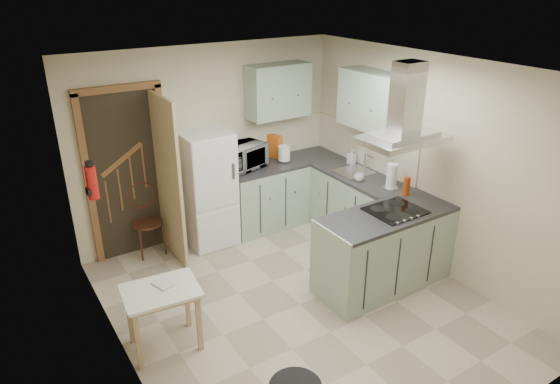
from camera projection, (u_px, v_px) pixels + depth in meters
floor at (300, 304)px, 5.37m from camera, size 4.20×4.20×0.00m
ceiling at (304, 69)px, 4.37m from camera, size 4.20×4.20×0.00m
back_wall at (209, 143)px, 6.49m from camera, size 3.60×0.00×3.60m
left_wall at (117, 249)px, 3.98m from camera, size 0.00×4.20×4.20m
right_wall at (429, 164)px, 5.76m from camera, size 0.00×4.20×4.20m
doorway at (128, 175)px, 6.00m from camera, size 1.10×0.12×2.10m
fridge at (207, 189)px, 6.36m from camera, size 0.60×0.60×1.50m
counter_back at (265, 195)px, 6.90m from camera, size 1.08×0.60×0.90m
counter_right at (344, 199)px, 6.80m from camera, size 0.60×1.95×0.90m
splashback at (272, 138)px, 6.99m from camera, size 1.68×0.02×0.50m
wall_cabinet_back at (278, 91)px, 6.58m from camera, size 0.85×0.35×0.70m
wall_cabinet_right at (372, 100)px, 6.09m from camera, size 0.35×0.90×0.70m
peninsula at (385, 249)px, 5.56m from camera, size 1.55×0.65×0.90m
hob at (395, 210)px, 5.42m from camera, size 0.58×0.50×0.01m
extractor_hood at (403, 139)px, 5.10m from camera, size 0.90×0.55×0.10m
sink at (354, 172)px, 6.48m from camera, size 0.45×0.40×0.01m
fire_extinguisher at (92, 183)px, 4.60m from camera, size 0.10×0.10×0.32m
drop_leaf_table at (164, 318)px, 4.66m from camera, size 0.73×0.58×0.64m
bentwood_chair at (148, 223)px, 6.21m from camera, size 0.38×0.38×0.84m
microwave at (242, 157)px, 6.55m from camera, size 0.68×0.55×0.33m
kettle at (284, 153)px, 6.80m from camera, size 0.22×0.22×0.24m
cereal_box at (274, 146)px, 6.95m from camera, size 0.16×0.23×0.33m
soap_bottle at (352, 157)px, 6.74m from camera, size 0.10×0.10×0.20m
paper_towel at (392, 176)px, 5.94m from camera, size 0.13×0.13×0.32m
cup at (359, 178)px, 6.18m from camera, size 0.14×0.14×0.10m
red_bottle at (407, 186)px, 5.77m from camera, size 0.09×0.09×0.23m
book at (157, 284)px, 4.54m from camera, size 0.19×0.23×0.09m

